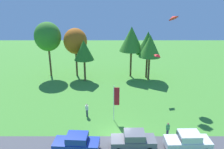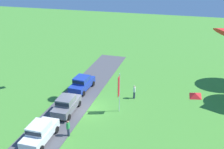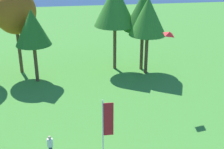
{
  "view_description": "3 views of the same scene",
  "coord_description": "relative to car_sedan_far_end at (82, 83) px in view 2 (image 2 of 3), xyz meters",
  "views": [
    {
      "loc": [
        -0.62,
        -20.13,
        14.1
      ],
      "look_at": [
        -0.72,
        3.73,
        5.93
      ],
      "focal_mm": 35.0,
      "sensor_mm": 36.0,
      "label": 1
    },
    {
      "loc": [
        24.08,
        9.96,
        15.4
      ],
      "look_at": [
        0.81,
        3.11,
        4.9
      ],
      "focal_mm": 42.0,
      "sensor_mm": 36.0,
      "label": 2
    },
    {
      "loc": [
        -2.33,
        -12.98,
        13.26
      ],
      "look_at": [
        0.36,
        4.81,
        5.7
      ],
      "focal_mm": 50.0,
      "sensor_mm": 36.0,
      "label": 3
    }
  ],
  "objects": [
    {
      "name": "flag_banner",
      "position": [
        3.86,
        5.94,
        1.86
      ],
      "size": [
        0.71,
        0.08,
        4.58
      ],
      "color": "silver",
      "rests_on": "ground"
    },
    {
      "name": "car_sedan_far_end",
      "position": [
        0.0,
        0.0,
        0.0
      ],
      "size": [
        4.5,
        2.17,
        1.84
      ],
      "color": "#1E389E",
      "rests_on": "ground"
    },
    {
      "name": "ground_plane",
      "position": [
        4.03,
        2.33,
        -1.04
      ],
      "size": [
        120.0,
        120.0,
        0.0
      ],
      "primitive_type": "plane",
      "color": "#478E33"
    },
    {
      "name": "pavement_strip",
      "position": [
        4.03,
        0.25,
        -1.01
      ],
      "size": [
        36.0,
        4.4,
        0.06
      ],
      "primitive_type": "cube",
      "color": "#4C4C51",
      "rests_on": "ground"
    },
    {
      "name": "person_watching_sky",
      "position": [
        9.4,
        2.46,
        -0.16
      ],
      "size": [
        0.36,
        0.24,
        1.71
      ],
      "color": "#2D334C",
      "rests_on": "ground"
    },
    {
      "name": "car_sedan_mid_row",
      "position": [
        5.53,
        0.44,
        0.0
      ],
      "size": [
        4.44,
        2.03,
        1.84
      ],
      "color": "slate",
      "rests_on": "ground"
    },
    {
      "name": "car_sedan_near_entrance",
      "position": [
        10.87,
        0.31,
        0.0
      ],
      "size": [
        4.44,
        2.03,
        1.84
      ],
      "color": "white",
      "rests_on": "ground"
    },
    {
      "name": "person_beside_suv",
      "position": [
        0.23,
        6.91,
        -0.16
      ],
      "size": [
        0.36,
        0.24,
        1.71
      ],
      "color": "#2D334C",
      "rests_on": "ground"
    },
    {
      "name": "kite_diamond_mid_center",
      "position": [
        10.12,
        13.32,
        5.4
      ],
      "size": [
        1.23,
        1.23,
        0.47
      ],
      "primitive_type": "pyramid",
      "rotation": [
        -0.25,
        0.0,
        3.92
      ],
      "color": "red"
    }
  ]
}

